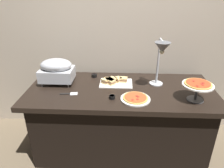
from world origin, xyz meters
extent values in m
plane|color=brown|center=(0.00, 0.00, 0.00)|extent=(8.00, 8.00, 0.00)
cube|color=#B7A893|center=(0.00, 0.50, 1.20)|extent=(4.40, 0.04, 2.40)
cube|color=black|center=(0.00, 0.00, 0.73)|extent=(1.90, 0.84, 0.05)
cube|color=black|center=(0.00, 0.00, 0.35)|extent=(1.75, 0.74, 0.71)
cylinder|color=#B7BABF|center=(-0.82, 0.00, 0.78)|extent=(0.01, 0.01, 0.04)
cylinder|color=#B7BABF|center=(-0.54, 0.00, 0.78)|extent=(0.01, 0.01, 0.04)
cylinder|color=#B7BABF|center=(-0.82, 0.20, 0.78)|extent=(0.01, 0.01, 0.04)
cylinder|color=#B7BABF|center=(-0.54, 0.20, 0.78)|extent=(0.01, 0.01, 0.04)
cube|color=#B7BABF|center=(-0.68, 0.10, 0.86)|extent=(0.35, 0.25, 0.12)
ellipsoid|color=#B7BABF|center=(-0.68, 0.10, 0.97)|extent=(0.33, 0.24, 0.13)
cylinder|color=#B7BABF|center=(0.37, 0.13, 0.77)|extent=(0.14, 0.14, 0.01)
cylinder|color=#B7BABF|center=(0.37, 0.13, 1.01)|extent=(0.02, 0.02, 0.48)
cylinder|color=#B7BABF|center=(0.37, 0.06, 1.25)|extent=(0.02, 0.14, 0.02)
cone|color=#595B60|center=(0.37, -0.01, 1.20)|extent=(0.15, 0.15, 0.10)
sphere|color=#F9EAB2|center=(0.37, -0.01, 1.16)|extent=(0.04, 0.04, 0.04)
cylinder|color=white|center=(0.14, -0.22, 0.77)|extent=(0.28, 0.28, 0.01)
cylinder|color=gold|center=(0.14, -0.22, 0.78)|extent=(0.23, 0.23, 0.01)
cylinder|color=#B74723|center=(0.14, -0.22, 0.79)|extent=(0.20, 0.20, 0.00)
cylinder|color=maroon|center=(0.15, -0.20, 0.79)|extent=(0.02, 0.02, 0.00)
cylinder|color=maroon|center=(0.11, -0.27, 0.79)|extent=(0.02, 0.02, 0.00)
cylinder|color=maroon|center=(0.15, -0.26, 0.79)|extent=(0.02, 0.02, 0.00)
cylinder|color=maroon|center=(0.16, -0.21, 0.79)|extent=(0.02, 0.02, 0.00)
cylinder|color=#595B60|center=(0.69, -0.20, 0.83)|extent=(0.02, 0.02, 0.15)
cylinder|color=#595B60|center=(0.69, -0.20, 0.76)|extent=(0.15, 0.15, 0.01)
cylinder|color=white|center=(0.69, -0.20, 0.91)|extent=(0.28, 0.28, 0.01)
cylinder|color=gold|center=(0.69, -0.20, 0.93)|extent=(0.24, 0.24, 0.01)
cylinder|color=#AD3D1E|center=(0.69, -0.20, 0.93)|extent=(0.21, 0.21, 0.00)
cylinder|color=maroon|center=(0.66, -0.26, 0.94)|extent=(0.02, 0.02, 0.00)
cylinder|color=maroon|center=(0.73, -0.20, 0.94)|extent=(0.02, 0.02, 0.00)
cylinder|color=maroon|center=(0.71, -0.24, 0.94)|extent=(0.02, 0.02, 0.00)
cylinder|color=maroon|center=(0.71, -0.22, 0.94)|extent=(0.02, 0.02, 0.00)
cylinder|color=maroon|center=(0.65, -0.16, 0.94)|extent=(0.02, 0.02, 0.00)
cube|color=white|center=(-0.06, 0.12, 0.77)|extent=(0.34, 0.24, 0.01)
cube|color=tan|center=(0.02, 0.15, 0.78)|extent=(0.09, 0.08, 0.02)
cube|color=brown|center=(0.02, 0.15, 0.80)|extent=(0.09, 0.08, 0.01)
cube|color=tan|center=(0.02, 0.15, 0.81)|extent=(0.09, 0.08, 0.02)
cube|color=tan|center=(-0.16, 0.11, 0.78)|extent=(0.10, 0.10, 0.02)
cube|color=brown|center=(-0.16, 0.11, 0.80)|extent=(0.10, 0.10, 0.01)
cube|color=tan|center=(-0.16, 0.11, 0.81)|extent=(0.10, 0.10, 0.02)
cube|color=tan|center=(-0.13, 0.11, 0.78)|extent=(0.09, 0.10, 0.02)
cube|color=brown|center=(-0.13, 0.11, 0.80)|extent=(0.09, 0.10, 0.01)
cube|color=tan|center=(-0.13, 0.11, 0.81)|extent=(0.09, 0.10, 0.02)
cube|color=tan|center=(-0.03, 0.15, 0.78)|extent=(0.09, 0.09, 0.02)
cube|color=brown|center=(-0.03, 0.15, 0.80)|extent=(0.09, 0.09, 0.01)
cube|color=tan|center=(-0.03, 0.15, 0.81)|extent=(0.09, 0.09, 0.02)
cube|color=tan|center=(-0.11, 0.08, 0.78)|extent=(0.10, 0.10, 0.02)
cube|color=brown|center=(-0.11, 0.08, 0.80)|extent=(0.10, 0.10, 0.01)
cube|color=tan|center=(-0.11, 0.08, 0.81)|extent=(0.10, 0.10, 0.02)
cube|color=tan|center=(-0.10, 0.09, 0.78)|extent=(0.09, 0.09, 0.02)
cube|color=brown|center=(-0.10, 0.09, 0.80)|extent=(0.09, 0.09, 0.01)
cube|color=tan|center=(-0.10, 0.09, 0.81)|extent=(0.09, 0.09, 0.02)
cube|color=tan|center=(-0.10, 0.14, 0.78)|extent=(0.11, 0.11, 0.02)
cube|color=brown|center=(-0.10, 0.14, 0.80)|extent=(0.11, 0.11, 0.01)
cube|color=tan|center=(-0.10, 0.14, 0.81)|extent=(0.11, 0.11, 0.02)
cylinder|color=black|center=(-0.31, 0.28, 0.78)|extent=(0.06, 0.06, 0.04)
cylinder|color=maroon|center=(-0.31, 0.28, 0.79)|extent=(0.05, 0.05, 0.01)
cylinder|color=black|center=(-0.08, -0.21, 0.78)|extent=(0.06, 0.06, 0.03)
cylinder|color=#562D14|center=(-0.08, -0.21, 0.79)|extent=(0.05, 0.05, 0.01)
cube|color=#B7BABF|center=(-0.46, -0.14, 0.76)|extent=(0.08, 0.07, 0.00)
cylinder|color=black|center=(-0.54, -0.15, 0.76)|extent=(0.10, 0.03, 0.01)
camera|label=1|loc=(0.01, -1.91, 1.73)|focal=33.54mm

